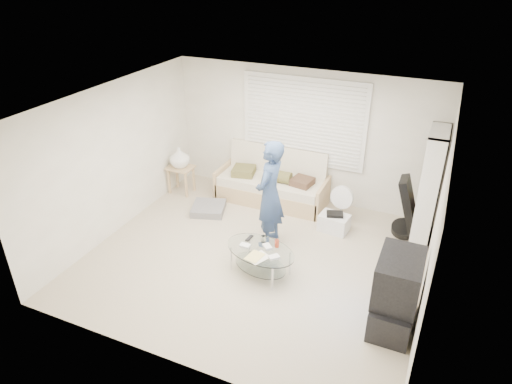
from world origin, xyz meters
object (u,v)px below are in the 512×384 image
at_px(tv_unit, 396,293).
at_px(bookshelf, 429,187).
at_px(futon_sofa, 272,185).
at_px(coffee_table, 261,254).

bearing_deg(tv_unit, bookshelf, 86.80).
distance_m(bookshelf, tv_unit, 2.29).
bearing_deg(tv_unit, futon_sofa, 137.16).
relative_size(bookshelf, tv_unit, 1.86).
bearing_deg(tv_unit, coffee_table, 171.58).
distance_m(tv_unit, coffee_table, 1.99).
height_order(bookshelf, coffee_table, bookshelf).
relative_size(tv_unit, coffee_table, 0.82).
bearing_deg(futon_sofa, tv_unit, -42.84).
relative_size(futon_sofa, bookshelf, 1.09).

